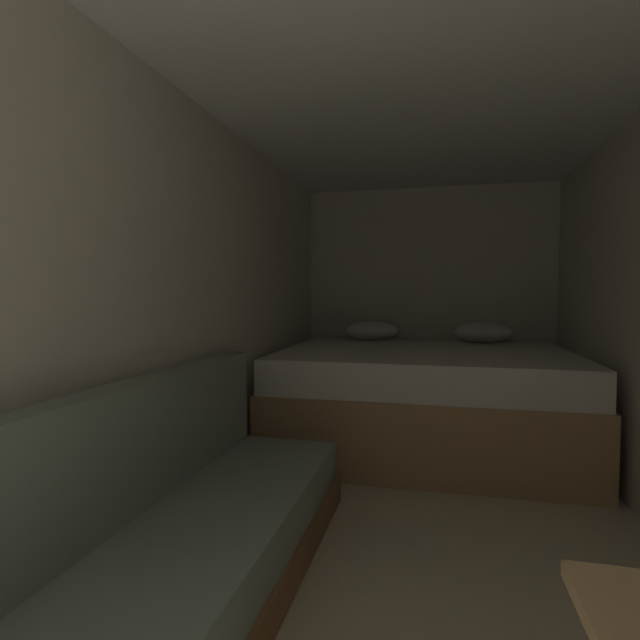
{
  "coord_description": "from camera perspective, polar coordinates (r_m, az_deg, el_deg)",
  "views": [
    {
      "loc": [
        0.09,
        -0.39,
        1.15
      ],
      "look_at": [
        -0.61,
        2.53,
        0.99
      ],
      "focal_mm": 27.39,
      "sensor_mm": 36.0,
      "label": 1
    }
  ],
  "objects": [
    {
      "name": "sofa_left",
      "position": [
        1.85,
        -19.94,
        -26.21
      ],
      "size": [
        0.67,
        2.55,
        0.82
      ],
      "color": "brown",
      "rests_on": "ground"
    },
    {
      "name": "bed",
      "position": [
        3.79,
        12.0,
        -8.78
      ],
      "size": [
        2.09,
        1.7,
        0.91
      ],
      "color": "tan",
      "rests_on": "ground"
    },
    {
      "name": "ground_plane",
      "position": [
        2.44,
        10.77,
        -25.0
      ],
      "size": [
        6.88,
        6.88,
        0.0
      ],
      "primitive_type": "plane",
      "color": "beige"
    },
    {
      "name": "ceiling_slab",
      "position": [
        2.37,
        11.37,
        27.72
      ],
      "size": [
        2.31,
        4.88,
        0.05
      ],
      "primitive_type": "cube",
      "color": "white",
      "rests_on": "wall_left"
    },
    {
      "name": "wall_left",
      "position": [
        2.48,
        -16.05,
        0.86
      ],
      "size": [
        0.05,
        4.88,
        2.11
      ],
      "primitive_type": "cube",
      "color": "beige",
      "rests_on": "ground"
    },
    {
      "name": "wall_back",
      "position": [
        4.62,
        12.41,
        1.91
      ],
      "size": [
        2.31,
        0.05,
        2.11
      ],
      "primitive_type": "cube",
      "color": "beige",
      "rests_on": "ground"
    }
  ]
}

